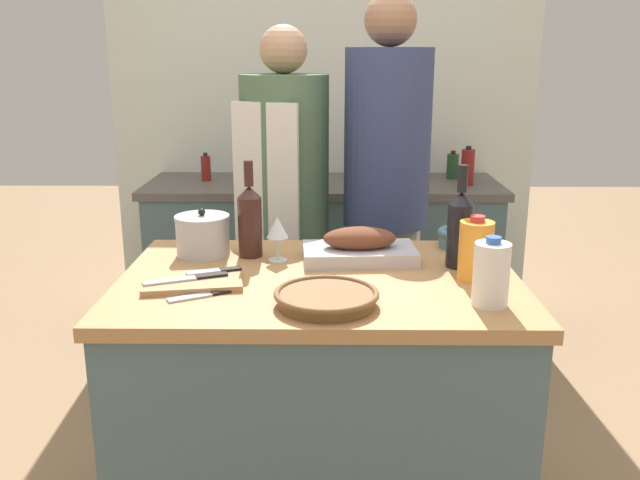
# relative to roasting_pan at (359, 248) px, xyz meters

# --- Properties ---
(kitchen_island) EXTENTS (1.20, 0.81, 0.89)m
(kitchen_island) POSITION_rel_roasting_pan_xyz_m (-0.13, -0.16, -0.49)
(kitchen_island) COLOR #4C666B
(kitchen_island) RESTS_ON ground_plane
(back_counter) EXTENTS (1.83, 0.60, 0.89)m
(back_counter) POSITION_rel_roasting_pan_xyz_m (-0.13, 1.37, -0.49)
(back_counter) COLOR #4C666B
(back_counter) RESTS_ON ground_plane
(back_wall) EXTENTS (2.33, 0.10, 2.55)m
(back_wall) POSITION_rel_roasting_pan_xyz_m (-0.13, 1.72, 0.34)
(back_wall) COLOR silver
(back_wall) RESTS_ON ground_plane
(roasting_pan) EXTENTS (0.37, 0.23, 0.11)m
(roasting_pan) POSITION_rel_roasting_pan_xyz_m (0.00, 0.00, 0.00)
(roasting_pan) COLOR #BCBCC1
(roasting_pan) RESTS_ON kitchen_island
(wicker_basket) EXTENTS (0.28, 0.28, 0.04)m
(wicker_basket) POSITION_rel_roasting_pan_xyz_m (-0.11, -0.41, -0.02)
(wicker_basket) COLOR brown
(wicker_basket) RESTS_ON kitchen_island
(cutting_board) EXTENTS (0.31, 0.22, 0.02)m
(cutting_board) POSITION_rel_roasting_pan_xyz_m (-0.49, -0.25, -0.03)
(cutting_board) COLOR #AD7F51
(cutting_board) RESTS_ON kitchen_island
(stock_pot) EXTENTS (0.18, 0.18, 0.16)m
(stock_pot) POSITION_rel_roasting_pan_xyz_m (-0.52, 0.06, 0.03)
(stock_pot) COLOR #B7B7BC
(stock_pot) RESTS_ON kitchen_island
(mixing_bowl) EXTENTS (0.14, 0.14, 0.07)m
(mixing_bowl) POSITION_rel_roasting_pan_xyz_m (0.35, 0.16, -0.01)
(mixing_bowl) COLOR slate
(mixing_bowl) RESTS_ON kitchen_island
(juice_jug) EXTENTS (0.10, 0.10, 0.19)m
(juice_jug) POSITION_rel_roasting_pan_xyz_m (0.33, -0.19, 0.05)
(juice_jug) COLOR orange
(juice_jug) RESTS_ON kitchen_island
(milk_jug) EXTENTS (0.10, 0.10, 0.19)m
(milk_jug) POSITION_rel_roasting_pan_xyz_m (0.33, -0.40, 0.04)
(milk_jug) COLOR white
(milk_jug) RESTS_ON kitchen_island
(wine_bottle_green) EXTENTS (0.08, 0.08, 0.32)m
(wine_bottle_green) POSITION_rel_roasting_pan_xyz_m (-0.36, 0.05, 0.08)
(wine_bottle_green) COLOR #381E19
(wine_bottle_green) RESTS_ON kitchen_island
(wine_bottle_dark) EXTENTS (0.08, 0.08, 0.32)m
(wine_bottle_dark) POSITION_rel_roasting_pan_xyz_m (0.31, -0.06, 0.08)
(wine_bottle_dark) COLOR black
(wine_bottle_dark) RESTS_ON kitchen_island
(wine_glass_left) EXTENTS (0.07, 0.07, 0.15)m
(wine_glass_left) POSITION_rel_roasting_pan_xyz_m (-0.26, -0.00, 0.06)
(wine_glass_left) COLOR silver
(wine_glass_left) RESTS_ON kitchen_island
(knife_chef) EXTENTS (0.24, 0.12, 0.01)m
(knife_chef) POSITION_rel_roasting_pan_xyz_m (-0.50, -0.25, -0.02)
(knife_chef) COLOR #B7B7BC
(knife_chef) RESTS_ON cutting_board
(knife_paring) EXTENTS (0.19, 0.12, 0.01)m
(knife_paring) POSITION_rel_roasting_pan_xyz_m (-0.44, -0.34, -0.04)
(knife_paring) COLOR #B7B7BC
(knife_paring) RESTS_ON kitchen_island
(knife_bread) EXTENTS (0.16, 0.09, 0.01)m
(knife_bread) POSITION_rel_roasting_pan_xyz_m (-0.44, -0.17, -0.02)
(knife_bread) COLOR #B7B7BC
(knife_bread) RESTS_ON cutting_board
(stand_mixer) EXTENTS (0.18, 0.14, 0.35)m
(stand_mixer) POSITION_rel_roasting_pan_xyz_m (0.23, 1.40, 0.10)
(stand_mixer) COLOR #B22323
(stand_mixer) RESTS_ON back_counter
(condiment_bottle_tall) EXTENTS (0.05, 0.05, 0.15)m
(condiment_bottle_tall) POSITION_rel_roasting_pan_xyz_m (-0.74, 1.41, 0.02)
(condiment_bottle_tall) COLOR maroon
(condiment_bottle_tall) RESTS_ON back_counter
(condiment_bottle_short) EXTENTS (0.06, 0.06, 0.15)m
(condiment_bottle_short) POSITION_rel_roasting_pan_xyz_m (0.56, 1.49, 0.02)
(condiment_bottle_short) COLOR #234C28
(condiment_bottle_short) RESTS_ON back_counter
(condiment_bottle_extra) EXTENTS (0.07, 0.07, 0.20)m
(condiment_bottle_extra) POSITION_rel_roasting_pan_xyz_m (0.61, 1.31, 0.05)
(condiment_bottle_extra) COLOR maroon
(condiment_bottle_extra) RESTS_ON back_counter
(person_cook_aproned) EXTENTS (0.38, 0.40, 1.65)m
(person_cook_aproned) POSITION_rel_roasting_pan_xyz_m (-0.28, 0.68, -0.02)
(person_cook_aproned) COLOR beige
(person_cook_aproned) RESTS_ON ground_plane
(person_cook_guest) EXTENTS (0.35, 0.35, 1.76)m
(person_cook_guest) POSITION_rel_roasting_pan_xyz_m (0.14, 0.64, 0.05)
(person_cook_guest) COLOR beige
(person_cook_guest) RESTS_ON ground_plane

